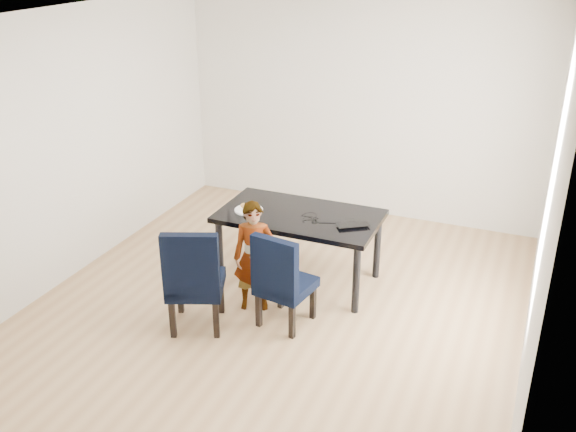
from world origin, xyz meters
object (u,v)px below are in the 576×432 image
at_px(child, 254,257).
at_px(plate, 249,210).
at_px(chair_right, 286,278).
at_px(dining_table, 299,247).
at_px(chair_left, 195,276).
at_px(laptop, 352,224).

bearing_deg(child, plate, 98.33).
relative_size(chair_right, child, 0.86).
distance_m(child, plate, 0.65).
bearing_deg(chair_right, child, 170.10).
distance_m(dining_table, chair_right, 0.81).
relative_size(dining_table, chair_right, 1.71).
bearing_deg(dining_table, chair_left, -116.18).
relative_size(chair_left, child, 0.94).
distance_m(chair_left, laptop, 1.57).
xyz_separation_m(dining_table, chair_left, (-0.55, -1.13, 0.13)).
bearing_deg(laptop, plate, -30.02).
bearing_deg(dining_table, child, -106.75).
bearing_deg(child, chair_right, -40.83).
relative_size(chair_left, laptop, 3.29).
bearing_deg(laptop, dining_table, -38.99).
xyz_separation_m(plate, laptop, (1.06, 0.08, 0.00)).
height_order(child, laptop, child).
height_order(chair_right, laptop, chair_right).
relative_size(chair_left, plate, 3.56).
height_order(chair_left, laptop, chair_left).
height_order(plate, laptop, laptop).
distance_m(dining_table, chair_left, 1.26).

